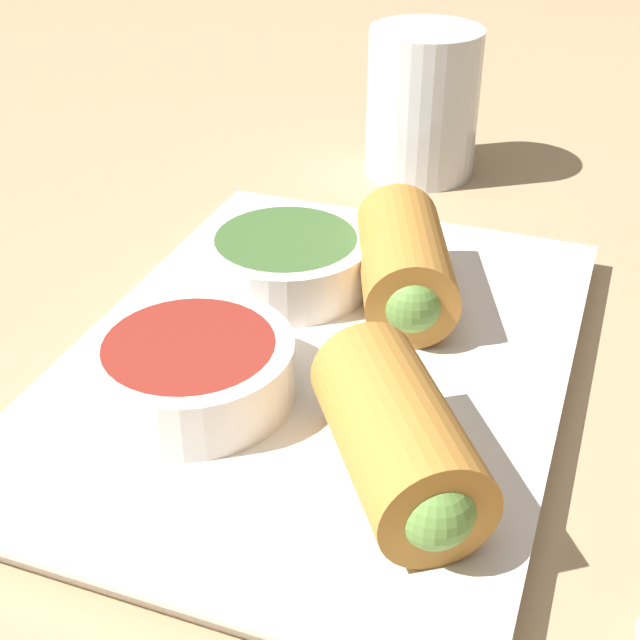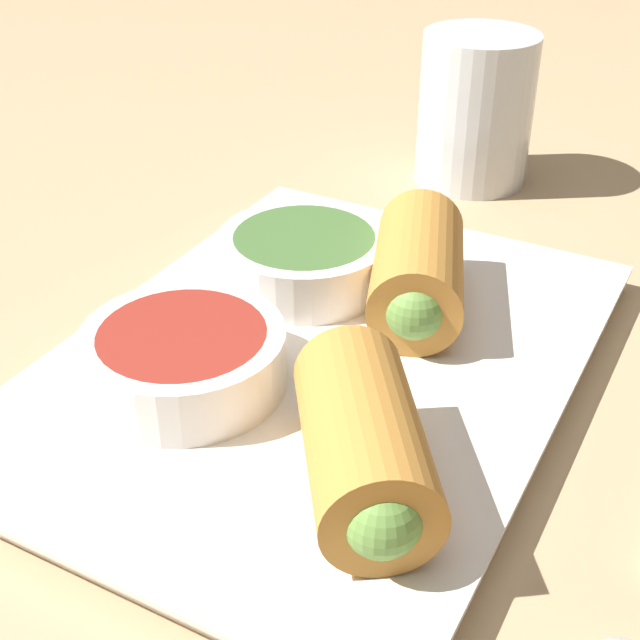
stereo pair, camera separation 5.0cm
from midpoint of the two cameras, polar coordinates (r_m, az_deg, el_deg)
The scene contains 8 objects.
table_surface at distance 44.80cm, azimuth 0.94°, elevation -4.20°, with size 180.00×140.00×2.00cm.
serving_plate at distance 43.13cm, azimuth 3.32°, elevation -3.01°, with size 31.49×23.00×1.50cm.
roll_front_left at distance 45.13cm, azimuth 9.44°, elevation 2.89°, with size 10.30×7.55×4.58cm.
roll_front_right at distance 33.81cm, azimuth 7.24°, elevation -8.44°, with size 10.21×9.01×4.58cm.
dipping_bowl_near at distance 39.90cm, azimuth -5.19°, elevation -2.47°, with size 9.22×9.22×2.75cm.
dipping_bowl_far at distance 47.66cm, azimuth 1.99°, elevation 3.97°, with size 9.22×9.22×2.75cm.
spoon at distance 34.59cm, azimuth 23.62°, elevation -18.16°, with size 18.92×2.76×1.24cm.
drinking_glass at distance 64.00cm, azimuth 12.02°, elevation 13.05°, with size 7.83×7.83×10.23cm.
Camera 2 is at (-30.89, -18.58, 27.88)cm, focal length 50.00 mm.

